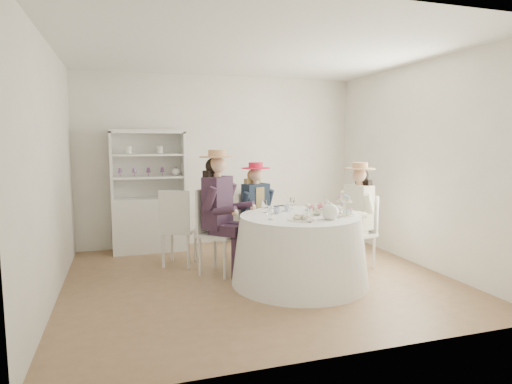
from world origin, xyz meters
name	(u,v)px	position (x,y,z in m)	size (l,w,h in m)	color
ground	(258,278)	(0.00, 0.00, 0.00)	(4.50, 4.50, 0.00)	brown
ceiling	(259,50)	(0.00, 0.00, 2.70)	(4.50, 4.50, 0.00)	white
wall_back	(221,160)	(0.00, 2.00, 1.35)	(4.50, 4.50, 0.00)	silver
wall_front	(341,184)	(0.00, -2.00, 1.35)	(4.50, 4.50, 0.00)	silver
wall_left	(50,172)	(-2.25, 0.00, 1.35)	(4.50, 4.50, 0.00)	silver
wall_right	(418,165)	(2.25, 0.00, 1.35)	(4.50, 4.50, 0.00)	silver
tea_table	(300,249)	(0.42, -0.28, 0.40)	(1.60, 1.60, 0.81)	white
hutch	(150,208)	(-1.17, 1.76, 0.65)	(1.24, 0.81, 1.83)	silver
side_table	(256,224)	(0.52, 1.75, 0.32)	(0.41, 0.41, 0.63)	silver
hatbox	(256,196)	(0.52, 1.75, 0.77)	(0.28, 0.28, 0.28)	black
guest_left	(220,205)	(-0.40, 0.34, 0.88)	(0.66, 0.66, 1.56)	silver
guest_mid	(257,206)	(0.20, 0.72, 0.78)	(0.52, 0.56, 1.38)	silver
guest_right	(357,209)	(1.38, 0.07, 0.78)	(0.56, 0.52, 1.39)	silver
spare_chair	(178,226)	(-0.87, 0.80, 0.55)	(0.57, 0.57, 1.03)	silver
teacup_a	(277,211)	(0.20, -0.11, 0.84)	(0.09, 0.09, 0.07)	white
teacup_b	(287,208)	(0.37, 0.02, 0.84)	(0.08, 0.08, 0.07)	white
teacup_c	(311,209)	(0.65, -0.08, 0.84)	(0.09, 0.09, 0.07)	white
flower_bowl	(316,213)	(0.61, -0.31, 0.83)	(0.19, 0.19, 0.05)	white
flower_arrangement	(315,207)	(0.61, -0.27, 0.89)	(0.16, 0.17, 0.06)	pink
table_teapot	(330,212)	(0.63, -0.63, 0.89)	(0.26, 0.19, 0.20)	white
sandwich_plate	(301,219)	(0.30, -0.57, 0.82)	(0.28, 0.28, 0.06)	white
cupcake_stand	(344,208)	(0.90, -0.45, 0.89)	(0.24, 0.24, 0.23)	white
stemware_set	(300,209)	(0.42, -0.28, 0.88)	(0.92, 0.96, 0.15)	white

